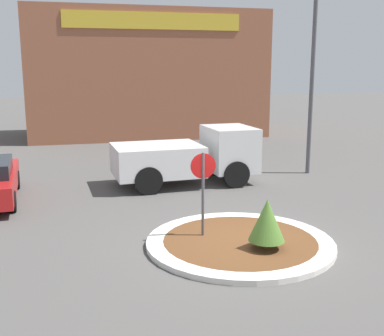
{
  "coord_description": "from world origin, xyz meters",
  "views": [
    {
      "loc": [
        -3.72,
        -10.14,
        4.12
      ],
      "look_at": [
        -0.31,
        3.39,
        1.19
      ],
      "focal_mm": 45.0,
      "sensor_mm": 36.0,
      "label": 1
    }
  ],
  "objects": [
    {
      "name": "storefront_building",
      "position": [
        0.87,
        19.54,
        3.7
      ],
      "size": [
        13.82,
        6.07,
        7.39
      ],
      "color": "#93563D",
      "rests_on": "ground_plane"
    },
    {
      "name": "light_pole",
      "position": [
        5.3,
        6.84,
        4.34
      ],
      "size": [
        0.7,
        0.3,
        7.53
      ],
      "color": "#4C4C51",
      "rests_on": "ground_plane"
    },
    {
      "name": "ground_plane",
      "position": [
        0.0,
        0.0,
        0.0
      ],
      "size": [
        120.0,
        120.0,
        0.0
      ],
      "primitive_type": "plane",
      "color": "#514F4C"
    },
    {
      "name": "island_shrub",
      "position": [
        0.39,
        -0.66,
        0.8
      ],
      "size": [
        0.82,
        0.82,
        1.15
      ],
      "color": "brown",
      "rests_on": "traffic_island"
    },
    {
      "name": "traffic_island",
      "position": [
        0.0,
        0.0,
        0.06
      ],
      "size": [
        4.43,
        4.43,
        0.13
      ],
      "color": "silver",
      "rests_on": "ground_plane"
    },
    {
      "name": "utility_truck",
      "position": [
        0.3,
        6.25,
        1.02
      ],
      "size": [
        5.14,
        2.55,
        2.0
      ],
      "rotation": [
        0.0,
        0.0,
        0.05
      ],
      "color": "silver",
      "rests_on": "ground_plane"
    },
    {
      "name": "stop_sign",
      "position": [
        -0.76,
        0.54,
        1.47
      ],
      "size": [
        0.61,
        0.07,
        2.16
      ],
      "color": "#4C4C51",
      "rests_on": "ground_plane"
    }
  ]
}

